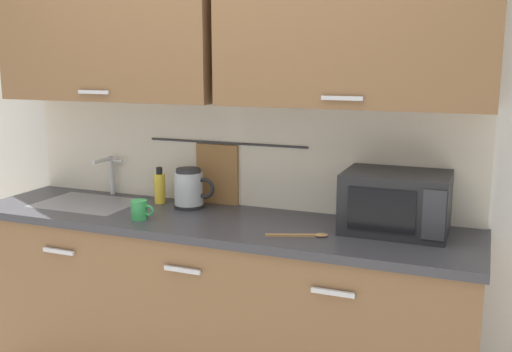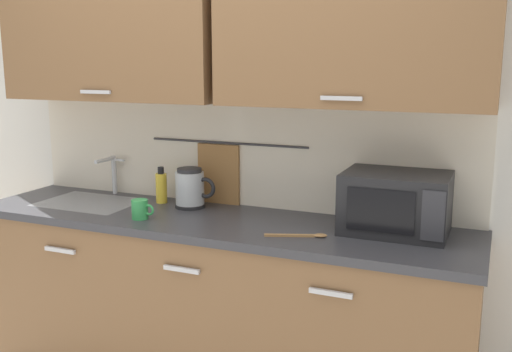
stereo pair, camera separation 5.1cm
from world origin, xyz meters
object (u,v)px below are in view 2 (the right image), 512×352
(microwave, at_px, (396,203))
(electric_kettle, at_px, (191,188))
(dish_soap_bottle, at_px, (161,187))
(mug_near_sink, at_px, (140,209))
(wooden_spoon, at_px, (304,235))

(microwave, relative_size, electric_kettle, 2.03)
(microwave, xyz_separation_m, dish_soap_bottle, (-1.26, 0.06, -0.05))
(dish_soap_bottle, height_order, mug_near_sink, dish_soap_bottle)
(mug_near_sink, bearing_deg, electric_kettle, 68.81)
(electric_kettle, bearing_deg, mug_near_sink, -111.19)
(electric_kettle, distance_m, dish_soap_bottle, 0.20)
(electric_kettle, bearing_deg, wooden_spoon, -20.34)
(dish_soap_bottle, bearing_deg, electric_kettle, -8.13)
(microwave, distance_m, electric_kettle, 1.06)
(electric_kettle, height_order, wooden_spoon, electric_kettle)
(microwave, bearing_deg, wooden_spoon, -146.85)
(microwave, relative_size, mug_near_sink, 3.83)
(microwave, relative_size, dish_soap_bottle, 2.35)
(dish_soap_bottle, bearing_deg, wooden_spoon, -17.81)
(mug_near_sink, height_order, wooden_spoon, mug_near_sink)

